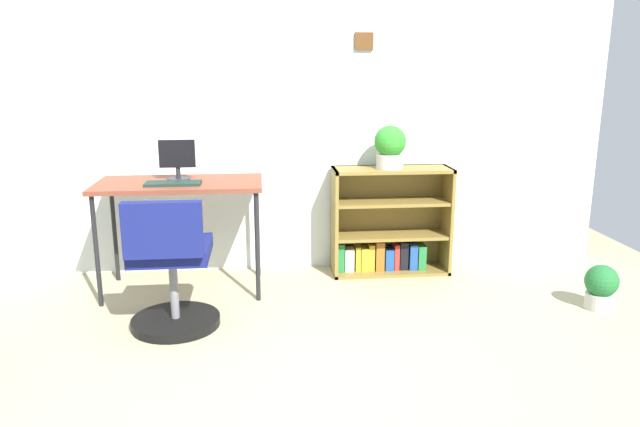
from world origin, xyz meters
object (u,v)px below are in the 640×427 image
desk (180,191)px  bookshelf_low (388,226)px  keyboard (173,183)px  office_chair (171,273)px  potted_plant_floor (601,286)px  potted_plant_on_shelf (390,146)px  monitor (177,160)px

desk → bookshelf_low: bookshelf_low is taller
bookshelf_low → keyboard: bearing=-166.2°
office_chair → potted_plant_floor: (2.65, 0.05, -0.20)m
desk → bookshelf_low: (1.47, 0.26, -0.35)m
office_chair → potted_plant_on_shelf: size_ratio=2.63×
desk → monitor: monitor is taller
monitor → keyboard: size_ratio=0.76×
desk → potted_plant_on_shelf: bearing=8.2°
monitor → bookshelf_low: (1.48, 0.20, -0.55)m
bookshelf_low → potted_plant_on_shelf: potted_plant_on_shelf is taller
keyboard → potted_plant_floor: keyboard is taller
keyboard → monitor: bearing=85.8°
keyboard → desk: bearing=76.5°
desk → monitor: (-0.01, 0.06, 0.20)m
potted_plant_on_shelf → monitor: bearing=-174.3°
monitor → potted_plant_on_shelf: (1.47, 0.15, 0.05)m
monitor → office_chair: 0.90m
keyboard → potted_plant_floor: size_ratio=1.22×
potted_plant_floor → potted_plant_on_shelf: bearing=146.0°
desk → monitor: bearing=101.5°
potted_plant_floor → office_chair: bearing=-178.9°
monitor → desk: bearing=-78.5°
keyboard → bookshelf_low: size_ratio=0.41×
desk → potted_plant_on_shelf: potted_plant_on_shelf is taller
desk → potted_plant_on_shelf: (1.46, 0.21, 0.25)m
keyboard → potted_plant_on_shelf: potted_plant_on_shelf is taller
bookshelf_low → potted_plant_on_shelf: (-0.01, -0.05, 0.61)m
monitor → potted_plant_floor: size_ratio=0.93×
monitor → keyboard: 0.21m
monitor → potted_plant_on_shelf: size_ratio=0.88×
office_chair → bookshelf_low: bearing=32.1°
monitor → bookshelf_low: monitor is taller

